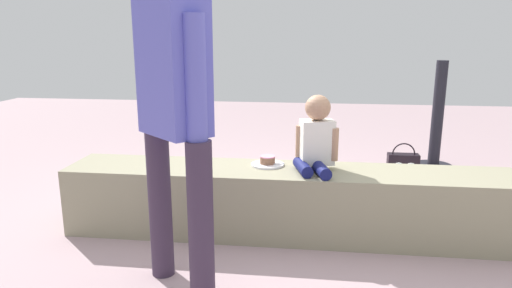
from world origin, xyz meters
The scene contains 12 objects.
ground_plane centered at (0.00, 0.00, 0.00)m, with size 12.00×12.00×0.00m, color #AA8F94.
concrete_ledge centered at (0.00, 0.00, 0.22)m, with size 2.91×0.46×0.45m, color gray.
child_seated centered at (0.18, 0.01, 0.66)m, with size 0.29×0.34×0.48m.
adult_standing centered at (-0.51, -0.74, 1.04)m, with size 0.41×0.39×1.73m.
cake_plate centered at (-0.14, 0.08, 0.47)m, with size 0.22×0.22×0.07m.
gift_bag centered at (0.84, 0.50, 0.17)m, with size 0.20×0.10×0.38m.
railing_post centered at (1.36, 1.69, 0.39)m, with size 0.36×0.36×1.06m.
water_bottle_near_gift centered at (0.13, 1.17, 0.09)m, with size 0.07×0.07×0.21m.
party_cup_red centered at (0.57, 0.76, 0.06)m, with size 0.08×0.08×0.11m, color red.
cake_box_white centered at (1.23, 0.54, 0.07)m, with size 0.32×0.26×0.14m, color white.
handbag_black_leather centered at (0.98, 1.24, 0.13)m, with size 0.27×0.11×0.35m.
handbag_brown_canvas centered at (-0.04, 0.58, 0.12)m, with size 0.30×0.11×0.34m.
Camera 1 is at (0.14, -2.82, 1.30)m, focal length 31.81 mm.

